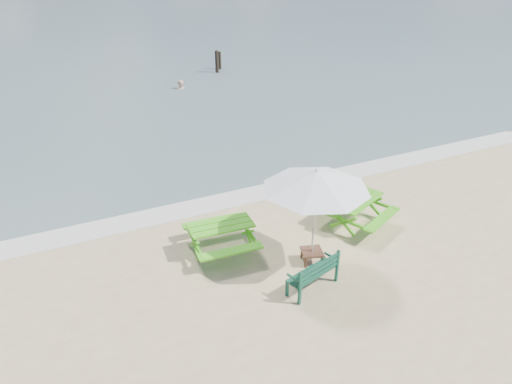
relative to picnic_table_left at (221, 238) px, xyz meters
name	(u,v)px	position (x,y,z in m)	size (l,w,h in m)	color
foam_strip	(247,196)	(1.68, 2.22, -0.34)	(22.00, 0.90, 0.01)	silver
picnic_table_left	(221,238)	(0.00, 0.00, 0.00)	(1.61, 1.77, 0.72)	#4ABB1C
picnic_table_right	(356,212)	(3.58, -0.38, 0.00)	(2.08, 2.17, 0.72)	#47AD1A
park_bench	(312,279)	(1.20, -2.14, -0.11)	(1.30, 0.74, 0.76)	#104231
side_table	(312,256)	(1.68, -1.33, -0.18)	(0.58, 0.58, 0.30)	brown
patio_umbrella	(317,180)	(1.68, -1.33, 1.76)	(2.91, 2.91, 2.32)	silver
beer_bottle	(360,197)	(3.60, -0.43, 0.47)	(0.07, 0.07, 0.26)	#8E5514
swimmer	(181,97)	(3.30, 13.47, -0.78)	(0.65, 0.45, 1.71)	tan
mooring_pilings	(218,63)	(6.17, 15.75, 0.09)	(0.58, 0.78, 1.35)	black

